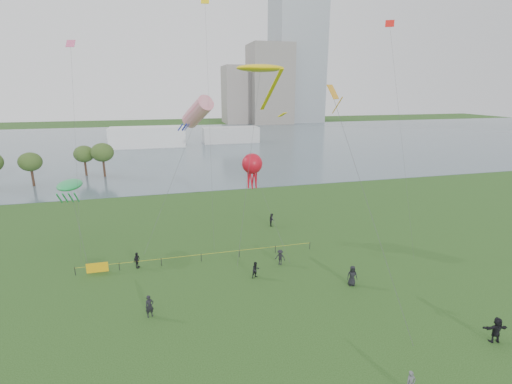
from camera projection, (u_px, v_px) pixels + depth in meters
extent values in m
plane|color=#1B3C13|center=(290.00, 333.00, 27.05)|extent=(400.00, 400.00, 0.00)
cube|color=slate|center=(187.00, 143.00, 120.28)|extent=(400.00, 120.00, 0.08)
cube|color=slate|center=(269.00, 84.00, 183.97)|extent=(20.00, 20.00, 38.00)
cube|color=gray|center=(240.00, 95.00, 187.56)|extent=(16.00, 18.00, 28.00)
cube|color=silver|center=(148.00, 137.00, 111.94)|extent=(22.00, 8.00, 6.00)
cube|color=silver|center=(231.00, 135.00, 121.10)|extent=(18.00, 7.00, 5.00)
cylinder|color=#352218|center=(86.00, 169.00, 75.09)|extent=(0.44, 0.44, 2.78)
ellipsoid|color=#3B5622|center=(84.00, 154.00, 74.24)|extent=(3.95, 3.95, 3.34)
cylinder|color=#352218|center=(33.00, 179.00, 67.09)|extent=(0.44, 0.44, 2.79)
ellipsoid|color=#3B5622|center=(30.00, 162.00, 66.24)|extent=(3.97, 3.97, 3.35)
cylinder|color=#352218|center=(104.00, 169.00, 74.18)|extent=(0.44, 0.44, 3.08)
ellipsoid|color=#3B5622|center=(102.00, 152.00, 73.24)|extent=(4.37, 4.37, 3.69)
cylinder|color=black|center=(75.00, 271.00, 35.30)|extent=(0.07, 0.07, 0.85)
cylinder|color=black|center=(119.00, 266.00, 36.25)|extent=(0.07, 0.07, 0.85)
cylinder|color=black|center=(161.00, 262.00, 37.21)|extent=(0.07, 0.07, 0.85)
cylinder|color=black|center=(201.00, 257.00, 38.17)|extent=(0.07, 0.07, 0.85)
cylinder|color=black|center=(239.00, 253.00, 39.13)|extent=(0.07, 0.07, 0.85)
cylinder|color=black|center=(275.00, 249.00, 40.09)|extent=(0.07, 0.07, 0.85)
cylinder|color=black|center=(310.00, 246.00, 41.05)|extent=(0.07, 0.07, 0.85)
cylinder|color=yellow|center=(201.00, 255.00, 38.08)|extent=(24.00, 0.03, 0.03)
cube|color=#E4A60C|center=(97.00, 268.00, 35.74)|extent=(2.00, 0.04, 1.00)
imported|color=#54575B|center=(411.00, 383.00, 21.42)|extent=(0.58, 0.38, 1.58)
imported|color=black|center=(256.00, 270.00, 34.78)|extent=(0.93, 0.83, 1.59)
imported|color=black|center=(280.00, 257.00, 37.32)|extent=(1.21, 1.10, 1.63)
imported|color=black|center=(137.00, 260.00, 36.67)|extent=(0.83, 1.04, 1.65)
imported|color=black|center=(352.00, 276.00, 33.40)|extent=(1.03, 0.80, 1.88)
imported|color=black|center=(496.00, 330.00, 25.89)|extent=(1.85, 0.90, 1.91)
imported|color=black|center=(150.00, 306.00, 28.78)|extent=(0.76, 0.62, 1.81)
imported|color=black|center=(272.00, 220.00, 47.95)|extent=(0.82, 0.95, 1.67)
cylinder|color=#3F3F42|center=(249.00, 163.00, 38.98)|extent=(4.58, 8.26, 19.38)
ellipsoid|color=yellow|center=(260.00, 68.00, 40.75)|extent=(5.40, 3.38, 0.84)
cube|color=yellow|center=(271.00, 91.00, 37.48)|extent=(0.36, 6.98, 4.09)
cube|color=yellow|center=(282.00, 115.00, 34.50)|extent=(0.95, 0.95, 0.42)
cylinder|color=#3F3F42|center=(172.00, 181.00, 41.34)|extent=(6.98, 5.84, 14.61)
cylinder|color=#D81A43|center=(198.00, 112.00, 42.90)|extent=(3.85, 5.25, 3.95)
cylinder|color=#1A21BA|center=(187.00, 127.00, 41.88)|extent=(0.60, 1.13, 0.88)
cylinder|color=#1A21BA|center=(184.00, 127.00, 42.17)|extent=(0.60, 1.13, 0.88)
cylinder|color=#1A21BA|center=(180.00, 127.00, 41.93)|extent=(0.60, 1.13, 0.88)
cylinder|color=#1A21BA|center=(180.00, 128.00, 41.49)|extent=(0.60, 1.13, 0.88)
cylinder|color=#1A21BA|center=(185.00, 128.00, 41.46)|extent=(0.60, 1.13, 0.88)
cylinder|color=#3F3F42|center=(79.00, 227.00, 37.88)|extent=(2.35, 7.27, 7.20)
ellipsoid|color=green|center=(70.00, 185.00, 40.01)|extent=(2.49, 4.48, 0.87)
cylinder|color=green|center=(59.00, 198.00, 38.60)|extent=(0.16, 1.79, 1.54)
cylinder|color=green|center=(65.00, 198.00, 38.73)|extent=(0.16, 1.79, 1.54)
cylinder|color=green|center=(71.00, 198.00, 38.86)|extent=(0.16, 1.79, 1.54)
cylinder|color=green|center=(77.00, 197.00, 38.99)|extent=(0.16, 1.79, 1.54)
cylinder|color=#3F3F42|center=(270.00, 210.00, 40.41)|extent=(1.89, 8.69, 8.81)
sphere|color=red|center=(252.00, 164.00, 43.04)|extent=(2.39, 2.39, 2.39)
cylinder|color=red|center=(256.00, 177.00, 43.59)|extent=(0.18, 0.54, 2.60)
cylinder|color=red|center=(253.00, 176.00, 43.94)|extent=(0.49, 0.36, 2.61)
cylinder|color=red|center=(249.00, 176.00, 43.82)|extent=(0.49, 0.36, 2.61)
cylinder|color=red|center=(248.00, 177.00, 43.35)|extent=(0.18, 0.54, 2.60)
cylinder|color=red|center=(251.00, 178.00, 43.01)|extent=(0.49, 0.36, 2.61)
cylinder|color=red|center=(255.00, 178.00, 43.13)|extent=(0.49, 0.36, 2.61)
cylinder|color=#3F3F42|center=(371.00, 211.00, 27.46)|extent=(2.64, 9.39, 16.98)
cube|color=orange|center=(333.00, 92.00, 29.21)|extent=(1.36, 1.36, 1.11)
cylinder|color=orange|center=(337.00, 105.00, 28.64)|extent=(0.08, 1.58, 1.35)
cube|color=#E5598C|center=(71.00, 43.00, 38.56)|extent=(1.04, 1.00, 0.76)
cube|color=red|center=(390.00, 23.00, 38.92)|extent=(0.93, 0.60, 0.76)
cube|color=yellow|center=(205.00, 0.00, 41.24)|extent=(1.05, 0.96, 0.76)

